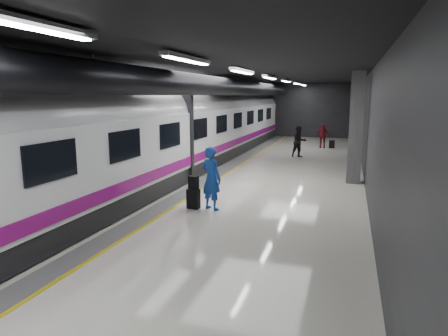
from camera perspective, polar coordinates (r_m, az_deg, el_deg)
The scene contains 9 objects.
ground at distance 15.96m, azimuth 1.38°, elevation -2.50°, with size 40.00×40.00×0.00m, color silver.
platform_hall at distance 16.56m, azimuth 1.40°, elevation 10.30°, with size 10.02×40.02×4.51m.
train at distance 16.82m, azimuth -9.32°, elevation 5.16°, with size 3.05×38.00×4.05m.
traveler_main at distance 12.43m, azimuth -1.82°, elevation -1.50°, with size 0.73×0.48×1.99m, color blue.
suitcase_main at distance 12.73m, azimuth -4.40°, elevation -4.41°, with size 0.39×0.24×0.63m, color black.
shoulder_bag at distance 12.62m, azimuth -4.38°, elevation -2.09°, with size 0.31×0.17×0.42m, color black.
traveler_far_a at distance 23.47m, azimuth 10.68°, elevation 3.72°, with size 0.89×0.69×1.82m, color black.
traveler_far_b at distance 28.16m, azimuth 13.89°, elevation 4.50°, with size 0.97×0.40×1.65m, color maroon.
suitcase_far at distance 28.14m, azimuth 15.14°, elevation 3.30°, with size 0.37×0.24×0.54m, color black.
Camera 1 is at (4.31, -14.95, 3.55)m, focal length 32.00 mm.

